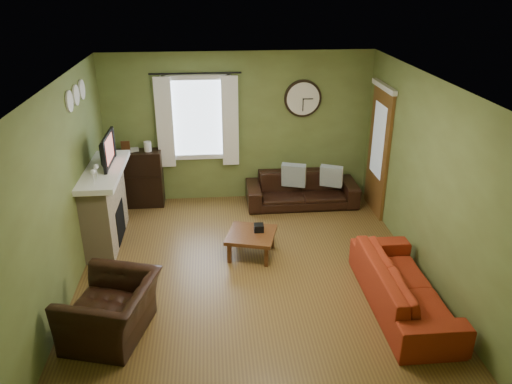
{
  "coord_description": "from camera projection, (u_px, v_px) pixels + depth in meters",
  "views": [
    {
      "loc": [
        -0.46,
        -5.74,
        3.78
      ],
      "look_at": [
        0.1,
        0.4,
        1.05
      ],
      "focal_mm": 35.0,
      "sensor_mm": 36.0,
      "label": 1
    }
  ],
  "objects": [
    {
      "name": "tissue_box",
      "position": [
        259.0,
        228.0,
        7.17
      ],
      "size": [
        0.14,
        0.14,
        0.11
      ],
      "primitive_type": "cube",
      "rotation": [
        0.0,
        0.0,
        -0.02
      ],
      "color": "black",
      "rests_on": "coffee_table"
    },
    {
      "name": "medallion_left",
      "position": [
        69.0,
        101.0,
        6.42
      ],
      "size": [
        0.28,
        0.28,
        0.03
      ],
      "primitive_type": "cylinder",
      "color": "white",
      "rests_on": "wall_left"
    },
    {
      "name": "sofa_red",
      "position": [
        404.0,
        286.0,
        6.04
      ],
      "size": [
        0.79,
        2.02,
        0.59
      ],
      "primitive_type": "imported",
      "rotation": [
        0.0,
        0.0,
        1.57
      ],
      "color": "maroon",
      "rests_on": "floor"
    },
    {
      "name": "tv",
      "position": [
        104.0,
        153.0,
        7.26
      ],
      "size": [
        0.08,
        0.6,
        0.35
      ],
      "primitive_type": "imported",
      "rotation": [
        0.0,
        0.0,
        1.57
      ],
      "color": "black",
      "rests_on": "mantel"
    },
    {
      "name": "wall_back",
      "position": [
        239.0,
        128.0,
        8.63
      ],
      "size": [
        4.6,
        0.0,
        2.6
      ],
      "primitive_type": "cube",
      "color": "olive",
      "rests_on": "ground"
    },
    {
      "name": "curtain_left",
      "position": [
        165.0,
        123.0,
        8.36
      ],
      "size": [
        0.28,
        0.04,
        1.55
      ],
      "primitive_type": "cube",
      "color": "white",
      "rests_on": "wall_back"
    },
    {
      "name": "wine_glass_a",
      "position": [
        94.0,
        177.0,
        6.6
      ],
      "size": [
        0.07,
        0.07,
        0.21
      ],
      "primitive_type": null,
      "color": "white",
      "rests_on": "mantel"
    },
    {
      "name": "firebox",
      "position": [
        120.0,
        222.0,
        7.56
      ],
      "size": [
        0.04,
        0.6,
        0.55
      ],
      "primitive_type": "cube",
      "color": "black",
      "rests_on": "fireplace"
    },
    {
      "name": "medallion_mid",
      "position": [
        76.0,
        95.0,
        6.74
      ],
      "size": [
        0.28,
        0.28,
        0.03
      ],
      "primitive_type": "cylinder",
      "color": "white",
      "rests_on": "wall_left"
    },
    {
      "name": "wine_glass_b",
      "position": [
        97.0,
        172.0,
        6.79
      ],
      "size": [
        0.07,
        0.07,
        0.21
      ],
      "primitive_type": null,
      "color": "white",
      "rests_on": "mantel"
    },
    {
      "name": "coffee_table",
      "position": [
        251.0,
        244.0,
        7.2
      ],
      "size": [
        0.82,
        0.82,
        0.35
      ],
      "primitive_type": null,
      "rotation": [
        0.0,
        0.0,
        -0.27
      ],
      "color": "#502A14",
      "rests_on": "floor"
    },
    {
      "name": "curtain_rod",
      "position": [
        195.0,
        73.0,
        8.07
      ],
      "size": [
        0.03,
        0.03,
        1.5
      ],
      "primitive_type": "cylinder",
      "color": "black",
      "rests_on": "wall_back"
    },
    {
      "name": "floor",
      "position": [
        251.0,
        274.0,
        6.79
      ],
      "size": [
        4.6,
        5.2,
        0.0
      ],
      "primitive_type": "cube",
      "color": "brown",
      "rests_on": "ground"
    },
    {
      "name": "tv_screen",
      "position": [
        109.0,
        150.0,
        7.24
      ],
      "size": [
        0.02,
        0.62,
        0.36
      ],
      "primitive_type": "cube",
      "color": "#994C3F",
      "rests_on": "mantel"
    },
    {
      "name": "medallion_right",
      "position": [
        82.0,
        90.0,
        7.06
      ],
      "size": [
        0.28,
        0.28,
        0.03
      ],
      "primitive_type": "cylinder",
      "color": "white",
      "rests_on": "wall_left"
    },
    {
      "name": "fireplace",
      "position": [
        105.0,
        208.0,
        7.44
      ],
      "size": [
        0.4,
        1.4,
        1.1
      ],
      "primitive_type": "cube",
      "color": "tan",
      "rests_on": "floor"
    },
    {
      "name": "wall_clock",
      "position": [
        303.0,
        99.0,
        8.48
      ],
      "size": [
        0.64,
        0.06,
        0.64
      ],
      "primitive_type": null,
      "color": "white",
      "rests_on": "wall_back"
    },
    {
      "name": "bookshelf",
      "position": [
        138.0,
        179.0,
        8.63
      ],
      "size": [
        0.84,
        0.36,
        0.99
      ],
      "primitive_type": null,
      "color": "black",
      "rests_on": "floor"
    },
    {
      "name": "mantel",
      "position": [
        102.0,
        171.0,
        7.21
      ],
      "size": [
        0.58,
        1.6,
        0.08
      ],
      "primitive_type": "cube",
      "color": "white",
      "rests_on": "fireplace"
    },
    {
      "name": "wall_right",
      "position": [
        428.0,
        181.0,
        6.46
      ],
      "size": [
        0.0,
        5.2,
        2.6
      ],
      "primitive_type": "cube",
      "color": "olive",
      "rests_on": "ground"
    },
    {
      "name": "pillow_right",
      "position": [
        331.0,
        176.0,
        8.6
      ],
      "size": [
        0.39,
        0.26,
        0.38
      ],
      "primitive_type": "cube",
      "rotation": [
        0.0,
        0.0,
        -0.42
      ],
      "color": "#93A3AB",
      "rests_on": "sofa_brown"
    },
    {
      "name": "sofa_brown",
      "position": [
        302.0,
        189.0,
        8.74
      ],
      "size": [
        1.92,
        0.75,
        0.56
      ],
      "primitive_type": "imported",
      "color": "black",
      "rests_on": "floor"
    },
    {
      "name": "pillow_left",
      "position": [
        294.0,
        175.0,
        8.64
      ],
      "size": [
        0.43,
        0.25,
        0.42
      ],
      "primitive_type": "cube",
      "rotation": [
        0.0,
        0.0,
        -0.32
      ],
      "color": "#93A3AB",
      "rests_on": "sofa_brown"
    },
    {
      "name": "wall_left",
      "position": [
        63.0,
        194.0,
        6.07
      ],
      "size": [
        0.0,
        5.2,
        2.6
      ],
      "primitive_type": "cube",
      "color": "olive",
      "rests_on": "ground"
    },
    {
      "name": "curtain_right",
      "position": [
        230.0,
        122.0,
        8.45
      ],
      "size": [
        0.28,
        0.04,
        1.55
      ],
      "primitive_type": "cube",
      "color": "white",
      "rests_on": "wall_back"
    },
    {
      "name": "door",
      "position": [
        379.0,
        152.0,
        8.24
      ],
      "size": [
        0.05,
        0.9,
        2.1
      ],
      "primitive_type": "cube",
      "color": "brown",
      "rests_on": "floor"
    },
    {
      "name": "window_pane",
      "position": [
        198.0,
        118.0,
        8.48
      ],
      "size": [
        1.0,
        0.02,
        1.3
      ],
      "primitive_type": null,
      "color": "silver",
      "rests_on": "wall_back"
    },
    {
      "name": "book",
      "position": [
        129.0,
        153.0,
        8.47
      ],
      "size": [
        0.2,
        0.25,
        0.02
      ],
      "primitive_type": "imported",
      "rotation": [
        0.0,
        0.0,
        0.17
      ],
      "color": "#502A14",
      "rests_on": "bookshelf"
    },
    {
      "name": "ceiling",
      "position": [
        251.0,
        83.0,
        5.74
      ],
      "size": [
        4.6,
        5.2,
        0.0
      ],
      "primitive_type": "cube",
      "color": "white",
      "rests_on": "ground"
    },
    {
      "name": "armchair",
      "position": [
        111.0,
        310.0,
        5.54
      ],
      "size": [
        1.13,
        1.22,
        0.66
      ],
      "primitive_type": "imported",
      "rotation": [
        0.0,
        0.0,
        -1.84
      ],
      "color": "black",
      "rests_on": "floor"
    },
    {
      "name": "wall_front",
      "position": [
        278.0,
        318.0,
        3.9
      ],
      "size": [
        4.6,
        0.0,
        2.6
      ],
      "primitive_type": "cube",
      "color": "olive",
      "rests_on": "ground"
    }
  ]
}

